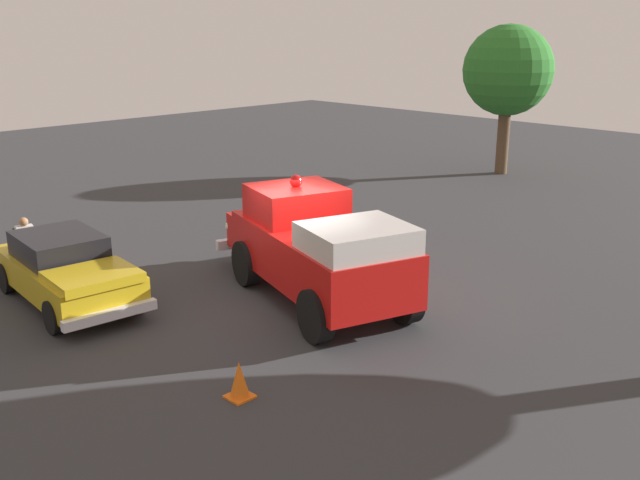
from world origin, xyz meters
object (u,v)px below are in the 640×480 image
vintage_fire_truck (315,246)px  classic_hot_rod (67,270)px  spectator_seated (27,242)px  oak_tree_left (508,71)px  lawn_chair_near_truck (26,245)px  traffic_cone (239,380)px

vintage_fire_truck → classic_hot_rod: bearing=47.5°
spectator_seated → oak_tree_left: size_ratio=0.22×
lawn_chair_near_truck → oak_tree_left: size_ratio=0.18×
traffic_cone → classic_hot_rod: bearing=-0.2°
lawn_chair_near_truck → classic_hot_rod: bearing=172.7°
classic_hot_rod → traffic_cone: classic_hot_rod is taller
oak_tree_left → traffic_cone: size_ratio=9.10×
oak_tree_left → traffic_cone: oak_tree_left is taller
lawn_chair_near_truck → oak_tree_left: (-2.02, -18.46, 3.41)m
vintage_fire_truck → lawn_chair_near_truck: vintage_fire_truck is taller
traffic_cone → vintage_fire_truck: bearing=-60.3°
vintage_fire_truck → lawn_chair_near_truck: size_ratio=6.20×
vintage_fire_truck → classic_hot_rod: 5.32m
spectator_seated → classic_hot_rod: bearing=172.9°
oak_tree_left → traffic_cone: (-6.73, 18.86, -3.69)m
classic_hot_rod → spectator_seated: (2.79, -0.35, -0.05)m
spectator_seated → traffic_cone: (-8.61, 0.37, -0.39)m
vintage_fire_truck → spectator_seated: bearing=29.2°
lawn_chair_near_truck → traffic_cone: lawn_chair_near_truck is taller
classic_hot_rod → lawn_chair_near_truck: classic_hot_rod is taller
traffic_cone → spectator_seated: bearing=-2.5°
oak_tree_left → spectator_seated: bearing=84.2°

